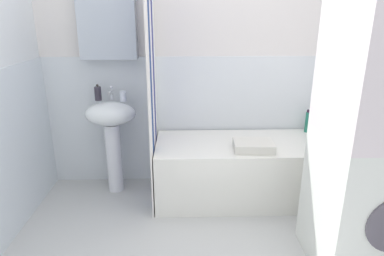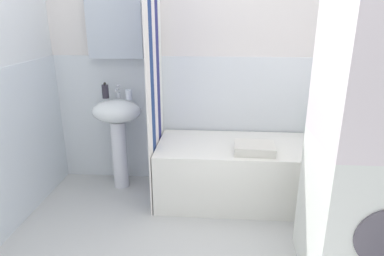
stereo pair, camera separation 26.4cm
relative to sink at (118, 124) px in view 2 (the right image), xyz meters
name	(u,v)px [view 2 (the right image)]	position (x,y,z in m)	size (l,w,h in m)	color
wall_back_tiled	(215,63)	(0.86, 0.23, 0.52)	(3.60, 0.18, 2.40)	silver
sink	(118,124)	(0.00, 0.00, 0.00)	(0.44, 0.34, 0.84)	white
faucet	(118,92)	(0.00, 0.08, 0.28)	(0.03, 0.12, 0.12)	silver
soap_dispenser	(105,91)	(-0.11, 0.08, 0.29)	(0.06, 0.06, 0.14)	#2F2B36
toothbrush_cup	(129,95)	(0.11, 0.04, 0.27)	(0.06, 0.06, 0.09)	white
bathtub	(251,172)	(1.20, -0.15, -0.36)	(1.60, 0.68, 0.51)	white
shower_curtain	(155,86)	(0.38, -0.15, 0.39)	(0.01, 0.68, 2.00)	white
shampoo_bottle	(330,124)	(1.90, 0.12, 0.01)	(0.06, 0.06, 0.24)	white
body_wash_bottle	(316,125)	(1.78, 0.11, 0.00)	(0.04, 0.04, 0.21)	#21735B
towel_folded	(254,148)	(1.19, -0.31, -0.07)	(0.32, 0.24, 0.07)	silver
washer_dryer_stack	(375,144)	(1.76, -1.02, 0.26)	(0.62, 0.60, 1.75)	white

